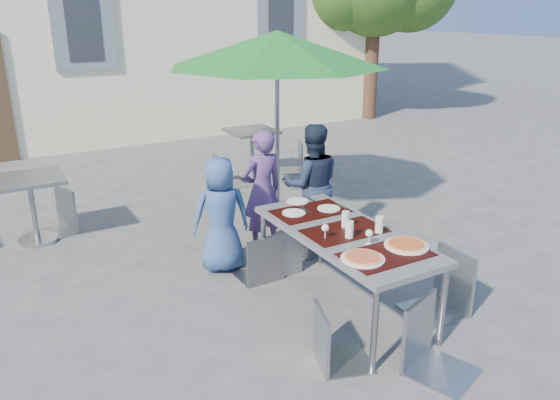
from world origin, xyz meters
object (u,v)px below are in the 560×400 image
cafe_table_1 (252,144)px  chair_2 (317,208)px  chair_0 (261,230)px  chair_5 (436,296)px  pizza_near_left (363,258)px  cafe_table_0 (31,197)px  bg_chair_r_0 (54,185)px  pizza_near_right (406,245)px  bg_chair_r_1 (294,138)px  chair_4 (449,246)px  child_1 (262,191)px  child_2 (312,185)px  child_0 (221,215)px  patio_umbrella (277,50)px  bg_chair_l_1 (224,151)px  chair_1 (280,224)px  dining_table (344,237)px  chair_3 (335,305)px

cafe_table_1 → chair_2: bearing=-103.3°
chair_0 → chair_5: bearing=-76.6°
pizza_near_left → cafe_table_0: pizza_near_left is taller
cafe_table_0 → bg_chair_r_0: size_ratio=0.77×
pizza_near_right → bg_chair_r_1: (1.64, 4.48, -0.21)m
chair_4 → bg_chair_r_1: size_ratio=1.11×
chair_4 → child_1: bearing=111.6°
child_2 → child_0: bearing=28.7°
patio_umbrella → bg_chair_r_0: 3.09m
chair_4 → patio_umbrella: bearing=92.2°
bg_chair_l_1 → patio_umbrella: bearing=-85.1°
cafe_table_1 → chair_0: bearing=-115.4°
child_2 → patio_umbrella: patio_umbrella is taller
child_0 → pizza_near_right: bearing=128.0°
pizza_near_right → chair_0: bearing=114.8°
bg_chair_l_1 → bg_chair_r_0: bearing=-165.3°
chair_4 → cafe_table_0: size_ratio=1.35×
bg_chair_l_1 → cafe_table_0: bearing=-163.3°
chair_1 → chair_5: chair_5 is taller
pizza_near_left → dining_table: bearing=67.9°
pizza_near_right → dining_table: bearing=114.9°
bg_chair_r_1 → chair_5: bearing=-110.0°
bg_chair_r_1 → chair_0: bearing=-125.9°
chair_5 → bg_chair_r_0: bearing=115.5°
patio_umbrella → bg_chair_r_0: size_ratio=2.65×
chair_3 → chair_5: 0.73m
chair_4 → chair_0: bearing=131.5°
pizza_near_right → child_2: child_2 is taller
child_1 → child_2: bearing=163.4°
chair_1 → bg_chair_r_0: (-1.78, 2.26, 0.07)m
chair_5 → dining_table: bearing=93.3°
chair_3 → bg_chair_l_1: bearing=76.1°
chair_0 → chair_5: 1.93m
child_1 → child_2: child_2 is taller
chair_2 → bg_chair_r_1: bg_chair_r_1 is taller
dining_table → child_0: child_0 is taller
child_2 → chair_1: size_ratio=1.51×
dining_table → cafe_table_0: cafe_table_0 is taller
child_0 → child_2: 1.18m
chair_2 → bg_chair_r_0: (-2.36, 2.05, 0.06)m
child_0 → patio_umbrella: 2.27m
cafe_table_0 → bg_chair_r_1: 4.21m
dining_table → bg_chair_r_0: 3.68m
cafe_table_0 → bg_chair_l_1: 2.88m
patio_umbrella → cafe_table_1: patio_umbrella is taller
chair_3 → cafe_table_0: 3.97m
pizza_near_right → chair_1: (-0.39, 1.39, -0.23)m
dining_table → pizza_near_right: size_ratio=5.14×
chair_3 → patio_umbrella: 3.62m
dining_table → bg_chair_r_1: (1.88, 3.97, -0.14)m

